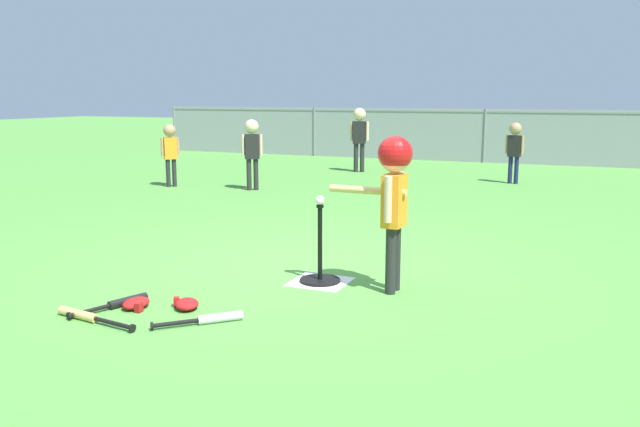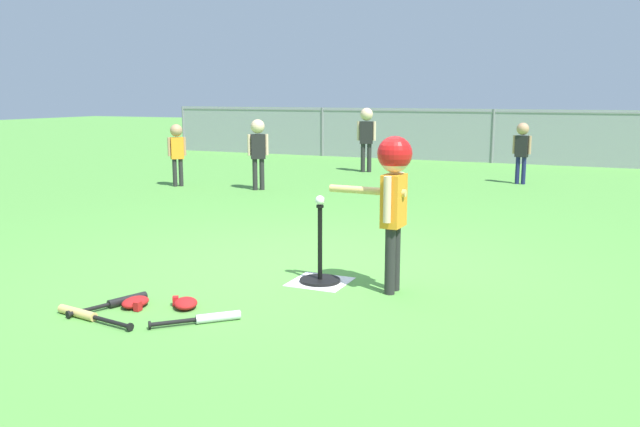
{
  "view_description": "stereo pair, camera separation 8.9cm",
  "coord_description": "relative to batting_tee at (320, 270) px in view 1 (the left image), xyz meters",
  "views": [
    {
      "loc": [
        2.27,
        -5.01,
        1.46
      ],
      "look_at": [
        0.32,
        -0.41,
        0.55
      ],
      "focal_mm": 36.84,
      "sensor_mm": 36.0,
      "label": 1
    },
    {
      "loc": [
        2.35,
        -4.97,
        1.46
      ],
      "look_at": [
        0.32,
        -0.41,
        0.55
      ],
      "focal_mm": 36.84,
      "sensor_mm": 36.0,
      "label": 2
    }
  ],
  "objects": [
    {
      "name": "ground_plane",
      "position": [
        -0.32,
        0.41,
        -0.09
      ],
      "size": [
        60.0,
        60.0,
        0.0
      ],
      "primitive_type": "plane",
      "color": "#51933D"
    },
    {
      "name": "home_plate",
      "position": [
        0.0,
        0.0,
        -0.09
      ],
      "size": [
        0.44,
        0.44,
        0.01
      ],
      "primitive_type": "cube",
      "color": "white",
      "rests_on": "ground_plane"
    },
    {
      "name": "batting_tee",
      "position": [
        0.0,
        0.0,
        0.0
      ],
      "size": [
        0.32,
        0.32,
        0.62
      ],
      "color": "black",
      "rests_on": "ground_plane"
    },
    {
      "name": "baseball_on_tee",
      "position": [
        0.0,
        0.0,
        0.56
      ],
      "size": [
        0.07,
        0.07,
        0.07
      ],
      "primitive_type": "sphere",
      "color": "white",
      "rests_on": "batting_tee"
    },
    {
      "name": "batter_child",
      "position": [
        0.59,
        -0.02,
        0.74
      ],
      "size": [
        0.64,
        0.33,
        1.17
      ],
      "color": "#262626",
      "rests_on": "ground_plane"
    },
    {
      "name": "fielder_deep_center",
      "position": [
        0.68,
        6.59,
        0.55
      ],
      "size": [
        0.3,
        0.2,
        1.0
      ],
      "color": "#191E4C",
      "rests_on": "ground_plane"
    },
    {
      "name": "fielder_deep_left",
      "position": [
        -2.93,
        4.24,
        0.6
      ],
      "size": [
        0.27,
        0.23,
        1.08
      ],
      "color": "#262626",
      "rests_on": "ground_plane"
    },
    {
      "name": "fielder_near_left",
      "position": [
        -4.31,
        4.07,
        0.55
      ],
      "size": [
        0.22,
        0.23,
        0.99
      ],
      "color": "#262626",
      "rests_on": "ground_plane"
    },
    {
      "name": "fielder_deep_right",
      "position": [
        -2.23,
        7.16,
        0.68
      ],
      "size": [
        0.35,
        0.24,
        1.21
      ],
      "color": "#262626",
      "rests_on": "ground_plane"
    },
    {
      "name": "spare_bat_silver",
      "position": [
        -0.28,
        -1.15,
        -0.06
      ],
      "size": [
        0.46,
        0.45,
        0.06
      ],
      "color": "silver",
      "rests_on": "ground_plane"
    },
    {
      "name": "spare_bat_wood",
      "position": [
        -1.07,
        -1.42,
        -0.06
      ],
      "size": [
        0.68,
        0.15,
        0.06
      ],
      "color": "#DBB266",
      "rests_on": "ground_plane"
    },
    {
      "name": "spare_bat_black",
      "position": [
        -1.04,
        -1.11,
        -0.06
      ],
      "size": [
        0.25,
        0.57,
        0.06
      ],
      "color": "black",
      "rests_on": "ground_plane"
    },
    {
      "name": "glove_by_plate",
      "position": [
        -0.59,
        -0.96,
        -0.06
      ],
      "size": [
        0.25,
        0.27,
        0.07
      ],
      "color": "#B21919",
      "rests_on": "ground_plane"
    },
    {
      "name": "glove_near_bats",
      "position": [
        -0.92,
        -1.09,
        -0.06
      ],
      "size": [
        0.18,
        0.22,
        0.07
      ],
      "color": "#B21919",
      "rests_on": "ground_plane"
    },
    {
      "name": "outfield_fence",
      "position": [
        -0.32,
        9.86,
        0.52
      ],
      "size": [
        16.06,
        0.06,
        1.15
      ],
      "color": "slate",
      "rests_on": "ground_plane"
    }
  ]
}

